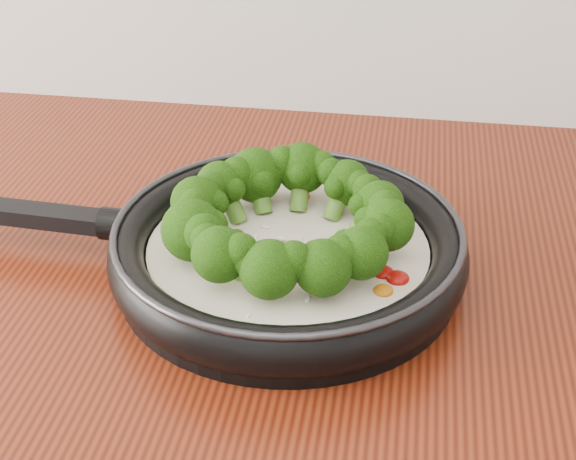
# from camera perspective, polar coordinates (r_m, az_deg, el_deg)

# --- Properties ---
(skillet) EXTENTS (0.52, 0.34, 0.09)m
(skillet) POSITION_cam_1_polar(r_m,az_deg,el_deg) (0.76, -0.31, -0.84)
(skillet) COLOR black
(skillet) RESTS_ON counter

